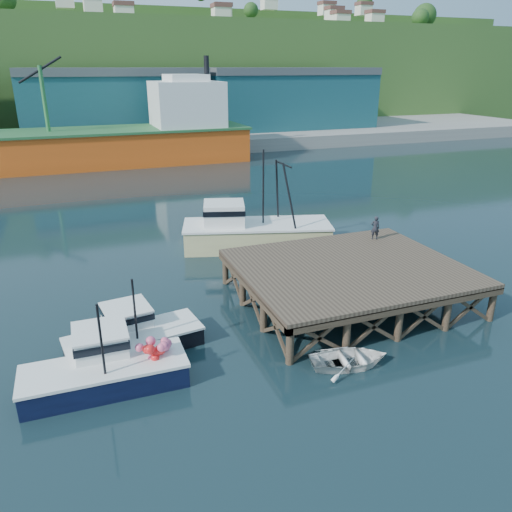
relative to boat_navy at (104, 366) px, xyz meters
name	(u,v)px	position (x,y,z in m)	size (l,w,h in m)	color
ground	(256,316)	(7.97, 3.36, -0.83)	(300.00, 300.00, 0.00)	black
wharf	(351,270)	(13.47, 3.17, 1.11)	(12.00, 10.00, 2.62)	brown
far_quay	(114,136)	(7.97, 73.36, 0.17)	(160.00, 40.00, 2.00)	gray
warehouse_mid	(114,105)	(7.97, 68.36, 5.67)	(28.00, 16.00, 9.00)	#1B4A5B
warehouse_right	(284,101)	(37.97, 68.36, 5.67)	(30.00, 16.00, 9.00)	#1B4A5B
cargo_ship	(63,141)	(-0.50, 51.36, 2.49)	(55.50, 10.00, 13.75)	#ED5616
hillside	(95,73)	(7.97, 103.36, 10.17)	(220.00, 50.00, 22.00)	#2D511E
boat_navy	(104,366)	(0.00, 0.00, 0.00)	(6.60, 3.50, 4.12)	black
boat_black	(133,334)	(1.48, 2.52, -0.13)	(6.43, 5.36, 3.82)	black
trawler	(254,228)	(11.64, 13.48, 0.63)	(11.17, 6.60, 7.06)	#CAC483
dinghy	(349,359)	(10.15, -2.44, -0.47)	(2.49, 3.49, 0.72)	white
dockworker	(375,228)	(17.26, 6.72, 2.05)	(0.55, 0.36, 1.51)	black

